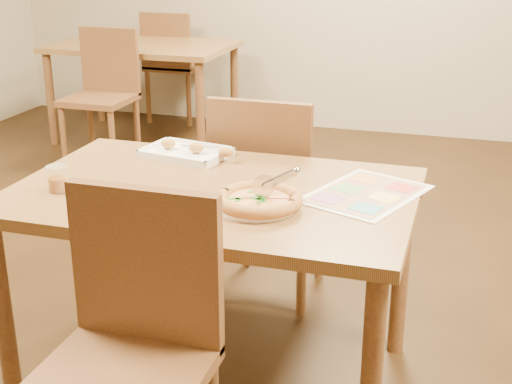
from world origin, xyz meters
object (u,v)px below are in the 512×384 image
(dining_table, at_px, (214,213))
(bg_chair_near, at_px, (105,80))
(chair_near, at_px, (133,321))
(pizza_cutter, at_px, (275,181))
(bg_chair_far, at_px, (171,54))
(plate, at_px, (256,205))
(glass_tumbler, at_px, (57,180))
(appetizer_tray, at_px, (188,153))
(chair_far, at_px, (265,176))
(menu, at_px, (366,193))
(bg_table, at_px, (143,55))
(pizza, at_px, (259,200))

(dining_table, distance_m, bg_chair_near, 2.72)
(chair_near, xyz_separation_m, pizza_cutter, (0.23, 0.51, 0.23))
(bg_chair_far, xyz_separation_m, plate, (1.78, -3.42, 0.16))
(glass_tumbler, bearing_deg, appetizer_tray, 61.36)
(chair_far, bearing_deg, bg_chair_near, -44.94)
(glass_tumbler, distance_m, menu, 0.99)
(pizza_cutter, distance_m, glass_tumbler, 0.71)
(bg_table, distance_m, bg_chair_near, 0.61)
(bg_chair_far, relative_size, appetizer_tray, 1.28)
(bg_chair_near, bearing_deg, bg_chair_far, 90.00)
(chair_far, bearing_deg, dining_table, 90.00)
(menu, bearing_deg, chair_far, 133.61)
(pizza, height_order, glass_tumbler, glass_tumbler)
(pizza, distance_m, menu, 0.36)
(bg_table, xyz_separation_m, pizza_cutter, (1.83, -2.89, 0.17))
(bg_table, relative_size, bg_chair_near, 2.77)
(dining_table, bearing_deg, chair_far, 90.00)
(bg_table, relative_size, pizza_cutter, 10.31)
(chair_far, distance_m, bg_chair_near, 2.26)
(bg_table, relative_size, pizza, 4.84)
(dining_table, distance_m, pizza, 0.25)
(plate, relative_size, appetizer_tray, 0.70)
(chair_near, distance_m, chair_far, 1.20)
(glass_tumbler, bearing_deg, bg_chair_far, 108.04)
(bg_chair_far, bearing_deg, chair_far, 120.65)
(plate, distance_m, pizza, 0.02)
(dining_table, xyz_separation_m, glass_tumbler, (-0.47, -0.17, 0.12))
(plate, xyz_separation_m, menu, (0.30, 0.21, -0.00))
(bg_table, distance_m, glass_tumbler, 3.18)
(pizza_cutter, xyz_separation_m, menu, (0.25, 0.19, -0.08))
(bg_table, bearing_deg, chair_far, -53.95)
(dining_table, xyz_separation_m, appetizer_tray, (-0.21, 0.30, 0.10))
(plate, bearing_deg, bg_chair_far, 117.53)
(bg_table, distance_m, bg_chair_far, 0.51)
(chair_far, xyz_separation_m, appetizer_tray, (-0.21, -0.30, 0.17))
(pizza, distance_m, appetizer_tray, 0.58)
(dining_table, xyz_separation_m, pizza_cutter, (0.23, -0.09, 0.17))
(pizza, height_order, pizza_cutter, pizza_cutter)
(bg_table, relative_size, bg_chair_far, 2.77)
(chair_far, bearing_deg, bg_table, -53.95)
(plate, xyz_separation_m, pizza_cutter, (0.05, 0.03, 0.07))
(chair_near, relative_size, pizza, 1.75)
(dining_table, distance_m, bg_table, 3.22)
(bg_table, xyz_separation_m, plate, (1.78, -2.92, 0.09))
(glass_tumbler, bearing_deg, pizza, 4.18)
(menu, bearing_deg, bg_table, 127.59)
(chair_near, relative_size, plate, 1.85)
(pizza_cutter, height_order, appetizer_tray, pizza_cutter)
(plate, height_order, pizza_cutter, pizza_cutter)
(plate, bearing_deg, dining_table, 147.07)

